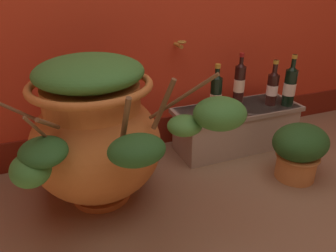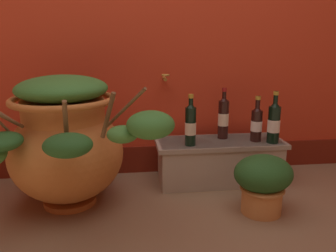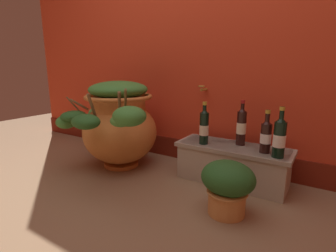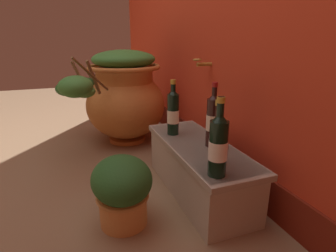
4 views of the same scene
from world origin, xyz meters
name	(u,v)px [view 4 (image 4 of 4)]	position (x,y,z in m)	size (l,w,h in m)	color
ground_plane	(41,182)	(0.00, 0.00, 0.00)	(7.00, 7.00, 0.00)	#896B4C
terracotta_urn	(123,96)	(-0.52, 0.64, 0.39)	(1.18, 0.85, 0.76)	#C17033
stone_ledge	(198,167)	(0.44, 0.86, 0.16)	(0.85, 0.32, 0.29)	#B2A893
wine_bottle_left	(217,138)	(0.67, 0.82, 0.42)	(0.07, 0.07, 0.30)	black
wine_bottle_middle	(218,144)	(0.76, 0.77, 0.43)	(0.08, 0.08, 0.34)	black
wine_bottle_right	(173,111)	(0.22, 0.79, 0.43)	(0.07, 0.07, 0.33)	black
wine_bottle_back	(213,119)	(0.47, 0.91, 0.44)	(0.07, 0.07, 0.34)	black
potted_shrub	(122,188)	(0.56, 0.40, 0.18)	(0.33, 0.28, 0.34)	#D68E4C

